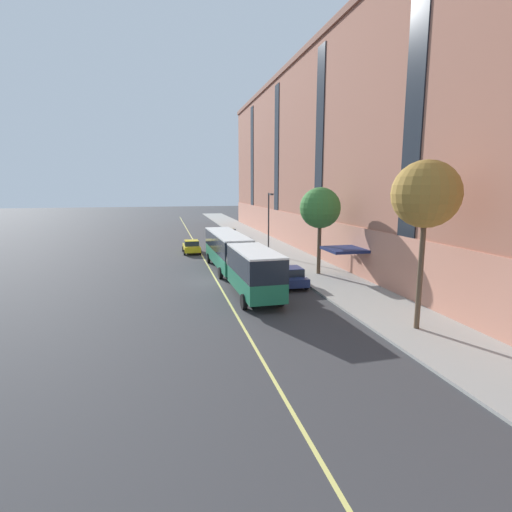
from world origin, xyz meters
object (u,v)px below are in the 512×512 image
parked_car_navy_0 (290,276)px  fire_hydrant (295,269)px  parked_car_black_1 (246,245)px  taxi_cab (191,247)px  parked_car_champagne_3 (229,233)px  street_lamp (269,217)px  parked_car_navy_2 (270,261)px  city_bus (236,256)px  street_tree_mid_block (320,208)px  street_tree_near_corner (426,195)px

parked_car_navy_0 → fire_hydrant: bearing=66.2°
parked_car_black_1 → taxi_cab: bearing=-178.6°
parked_car_champagne_3 → parked_car_black_1: bearing=-90.2°
parked_car_champagne_3 → street_lamp: size_ratio=0.64×
parked_car_navy_2 → taxi_cab: same height
city_bus → street_tree_mid_block: 8.46m
city_bus → street_lamp: size_ratio=2.85×
parked_car_navy_2 → taxi_cab: bearing=120.3°
street_lamp → street_tree_near_corner: bearing=-86.0°
taxi_cab → fire_hydrant: taxi_cab is taller
taxi_cab → parked_car_champagne_3: bearing=62.3°
city_bus → fire_hydrant: size_ratio=27.75×
parked_car_navy_2 → parked_car_champagne_3: size_ratio=0.97×
street_tree_near_corner → city_bus: bearing=117.6°
parked_car_navy_2 → street_lamp: bearing=75.7°
parked_car_champagne_3 → street_tree_mid_block: size_ratio=0.59×
parked_car_navy_0 → taxi_cab: bearing=110.1°
parked_car_navy_0 → street_tree_mid_block: size_ratio=0.56×
parked_car_navy_2 → parked_car_black_1: bearing=90.0°
city_bus → street_tree_mid_block: (7.50, 0.03, 3.91)m
city_bus → parked_car_black_1: bearing=75.4°
taxi_cab → city_bus: bearing=-79.5°
parked_car_champagne_3 → street_tree_near_corner: 42.49m
parked_car_champagne_3 → fire_hydrant: 26.59m
parked_car_navy_2 → street_tree_mid_block: bearing=-43.0°
parked_car_navy_0 → taxi_cab: (-6.56, 17.95, -0.00)m
parked_car_navy_0 → street_tree_near_corner: size_ratio=0.47×
parked_car_navy_2 → street_tree_near_corner: street_tree_near_corner is taller
taxi_cab → fire_hydrant: 16.16m
parked_car_champagne_3 → taxi_cab: size_ratio=1.06×
parked_car_champagne_3 → taxi_cab: (-6.68, -12.72, -0.00)m
city_bus → street_tree_near_corner: 17.06m
parked_car_navy_0 → parked_car_navy_2: same height
city_bus → fire_hydrant: city_bus is taller
street_tree_near_corner → street_lamp: street_tree_near_corner is taller
street_tree_near_corner → fire_hydrant: 16.89m
parked_car_champagne_3 → parked_car_navy_2: bearing=-90.1°
parked_car_champagne_3 → city_bus: bearing=-98.1°
street_lamp → fire_hydrant: street_lamp is taller
city_bus → street_tree_mid_block: size_ratio=2.61×
city_bus → street_tree_mid_block: street_tree_mid_block is taller
city_bus → street_tree_near_corner: bearing=-62.4°
parked_car_black_1 → fire_hydrant: parked_car_black_1 is taller
parked_car_navy_2 → street_lamp: 8.35m
parked_car_black_1 → parked_car_navy_2: (0.01, -11.50, 0.00)m
parked_car_navy_2 → fire_hydrant: size_ratio=6.02×
parked_car_black_1 → fire_hydrant: 14.08m
street_lamp → city_bus: bearing=-118.2°
parked_car_black_1 → parked_car_navy_2: size_ratio=0.99×
parked_car_champagne_3 → street_lamp: 17.27m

